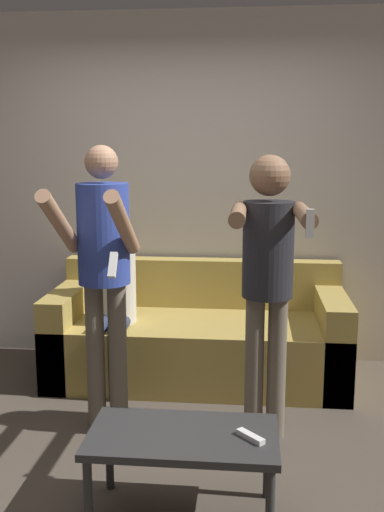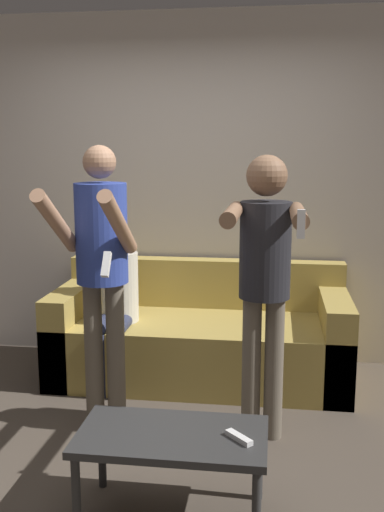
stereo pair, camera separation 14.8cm
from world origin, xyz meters
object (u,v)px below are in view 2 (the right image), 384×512
(remote_on_table, at_px, (239,438))
(couch, at_px, (200,339))
(person_standing_left, at_px, (101,258))
(coffee_table, at_px, (172,442))
(person_standing_right, at_px, (265,266))
(person_seated, at_px, (116,298))

(remote_on_table, bearing_deg, couch, 102.47)
(couch, height_order, remote_on_table, couch)
(couch, distance_m, person_standing_left, 1.27)
(person_standing_left, relative_size, coffee_table, 1.97)
(coffee_table, height_order, remote_on_table, remote_on_table)
(couch, distance_m, remote_on_table, 1.80)
(remote_on_table, bearing_deg, coffee_table, 174.93)
(person_standing_right, relative_size, coffee_table, 1.91)
(person_standing_right, bearing_deg, person_standing_left, 179.52)
(person_standing_left, height_order, person_seated, person_standing_left)
(person_standing_left, height_order, person_standing_right, person_standing_left)
(couch, distance_m, person_standing_right, 1.27)
(person_standing_left, bearing_deg, remote_on_table, -44.63)
(person_seated, height_order, remote_on_table, person_seated)
(person_standing_left, xyz_separation_m, person_standing_right, (0.94, -0.01, -0.02))
(coffee_table, bearing_deg, person_standing_right, 64.36)
(person_seated, distance_m, coffee_table, 1.67)
(person_seated, xyz_separation_m, remote_on_table, (0.96, -1.53, -0.21))
(person_standing_right, bearing_deg, couch, 117.44)
(coffee_table, bearing_deg, person_standing_left, 124.03)
(person_standing_left, relative_size, person_standing_right, 1.03)
(coffee_table, xyz_separation_m, remote_on_table, (0.30, -0.03, 0.06))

